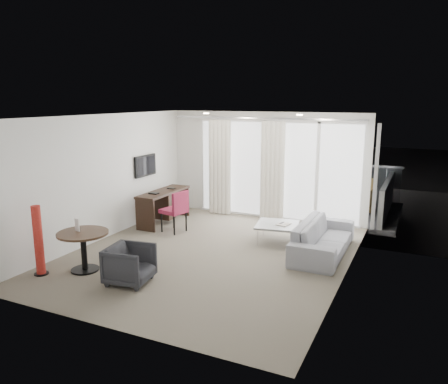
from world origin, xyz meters
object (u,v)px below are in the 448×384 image
at_px(round_table, 84,251).
at_px(rattan_chair_b, 360,197).
at_px(desk, 164,207).
at_px(coffee_table, 277,233).
at_px(desk_chair, 174,211).
at_px(tub_armchair, 130,264).
at_px(red_lamp, 38,241).
at_px(sofa, 323,238).
at_px(rattan_chair_a, 315,200).

bearing_deg(round_table, rattan_chair_b, 57.71).
xyz_separation_m(desk, coffee_table, (2.90, -0.22, -0.19)).
bearing_deg(desk_chair, tub_armchair, -60.90).
xyz_separation_m(round_table, coffee_table, (2.52, 2.89, -0.16)).
relative_size(round_table, red_lamp, 0.72).
height_order(desk_chair, rattan_chair_b, desk_chair).
distance_m(coffee_table, sofa, 1.07).
distance_m(desk_chair, red_lamp, 3.13).
xyz_separation_m(sofa, rattan_chair_a, (-0.83, 2.85, 0.06)).
height_order(round_table, rattan_chair_b, rattan_chair_b).
height_order(round_table, rattan_chair_a, rattan_chair_a).
bearing_deg(rattan_chair_a, red_lamp, -115.68).
bearing_deg(desk_chair, coffee_table, 19.92).
height_order(round_table, sofa, round_table).
distance_m(red_lamp, coffee_table, 4.56).
bearing_deg(coffee_table, tub_armchair, -116.63).
bearing_deg(rattan_chair_b, desk_chair, -131.28).
bearing_deg(desk_chair, sofa, 12.29).
xyz_separation_m(desk, round_table, (0.38, -3.11, -0.04)).
bearing_deg(coffee_table, rattan_chair_b, 68.10).
xyz_separation_m(desk, rattan_chair_a, (3.09, 2.33, -0.01)).
xyz_separation_m(red_lamp, rattan_chair_a, (3.26, 5.88, -0.23)).
relative_size(tub_armchair, sofa, 0.32).
bearing_deg(coffee_table, desk, 175.74).
relative_size(desk, coffee_table, 1.94).
relative_size(round_table, tub_armchair, 1.26).
height_order(desk, sofa, desk).
distance_m(desk, red_lamp, 3.56).
distance_m(desk_chair, rattan_chair_a, 3.79).
bearing_deg(rattan_chair_a, rattan_chair_b, 27.98).
bearing_deg(desk, red_lamp, -92.89).
distance_m(desk_chair, tub_armchair, 2.80).
relative_size(desk, rattan_chair_b, 1.80).
height_order(desk, desk_chair, desk_chair).
distance_m(desk_chair, sofa, 3.32).
bearing_deg(desk, coffee_table, -4.26).
height_order(desk, red_lamp, red_lamp).
bearing_deg(desk, sofa, -7.63).
height_order(desk, tub_armchair, desk).
relative_size(tub_armchair, rattan_chair_b, 0.75).
height_order(sofa, rattan_chair_b, rattan_chair_b).
bearing_deg(sofa, tub_armchair, 136.77).
height_order(red_lamp, rattan_chair_b, red_lamp).
height_order(tub_armchair, coffee_table, tub_armchair).
distance_m(round_table, rattan_chair_a, 6.08).
xyz_separation_m(desk, desk_chair, (0.60, -0.52, 0.08)).
height_order(desk_chair, red_lamp, red_lamp).
xyz_separation_m(round_table, red_lamp, (-0.55, -0.44, 0.25)).
bearing_deg(sofa, desk_chair, 89.99).
relative_size(red_lamp, rattan_chair_b, 1.32).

